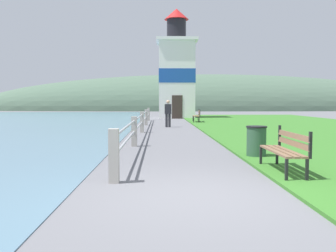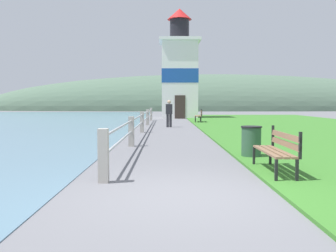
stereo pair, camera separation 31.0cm
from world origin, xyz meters
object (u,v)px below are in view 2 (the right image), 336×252
(lighthouse, at_px, (179,72))
(person_strolling, at_px, (169,113))
(park_bench_midway, at_px, (199,115))
(park_bench_near, at_px, (278,148))
(trash_bin, at_px, (251,142))

(lighthouse, relative_size, person_strolling, 6.21)
(park_bench_midway, bearing_deg, park_bench_near, 93.38)
(park_bench_near, relative_size, lighthouse, 0.19)
(park_bench_midway, xyz_separation_m, person_strolling, (-2.15, -4.55, 0.31))
(park_bench_near, xyz_separation_m, lighthouse, (-1.03, 26.05, 3.52))
(trash_bin, bearing_deg, lighthouse, 92.38)
(park_bench_near, xyz_separation_m, park_bench_midway, (0.08, 18.48, -0.00))
(person_strolling, bearing_deg, park_bench_near, -169.34)
(park_bench_near, relative_size, trash_bin, 2.19)
(park_bench_near, relative_size, park_bench_midway, 1.07)
(trash_bin, bearing_deg, person_strolling, 99.78)
(lighthouse, xyz_separation_m, person_strolling, (-1.03, -12.12, -3.21))
(park_bench_near, relative_size, person_strolling, 1.18)
(person_strolling, bearing_deg, trash_bin, -168.00)
(person_strolling, height_order, trash_bin, person_strolling)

